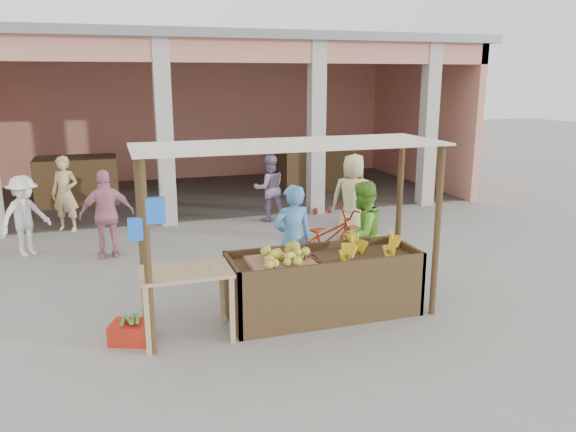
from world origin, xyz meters
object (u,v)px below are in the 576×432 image
object	(u,v)px
vendor_blue	(292,236)
motorcycle	(327,237)
red_crate	(131,332)
vendor_green	(362,232)
fruit_stall	(323,287)
side_table	(186,281)

from	to	relation	value
vendor_blue	motorcycle	world-z (taller)	vendor_blue
red_crate	vendor_blue	size ratio (longest dim) A/B	0.27
vendor_green	motorcycle	bearing A→B (deg)	-111.45
vendor_blue	vendor_green	bearing A→B (deg)	175.71
vendor_blue	fruit_stall	bearing A→B (deg)	98.77
fruit_stall	vendor_blue	bearing A→B (deg)	99.93
vendor_green	motorcycle	size ratio (longest dim) A/B	0.93
side_table	vendor_blue	xyz separation A→B (m)	(1.73, 1.04, 0.14)
vendor_blue	side_table	bearing A→B (deg)	29.75
red_crate	side_table	bearing A→B (deg)	14.95
side_table	vendor_blue	size ratio (longest dim) A/B	0.62
vendor_blue	vendor_green	world-z (taller)	vendor_blue
vendor_green	side_table	bearing A→B (deg)	-8.67
red_crate	vendor_green	bearing A→B (deg)	36.10
red_crate	vendor_blue	world-z (taller)	vendor_blue
side_table	red_crate	size ratio (longest dim) A/B	2.26
fruit_stall	motorcycle	size ratio (longest dim) A/B	1.37
red_crate	vendor_blue	bearing A→B (deg)	43.41
fruit_stall	side_table	size ratio (longest dim) A/B	2.34
fruit_stall	vendor_green	xyz separation A→B (m)	(0.95, 0.83, 0.48)
vendor_blue	vendor_green	xyz separation A→B (m)	(1.11, -0.06, -0.01)
fruit_stall	side_table	distance (m)	1.93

